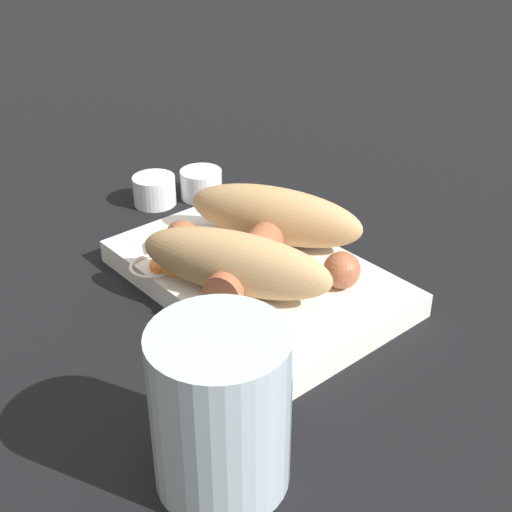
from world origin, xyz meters
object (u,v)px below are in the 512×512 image
(sausage, at_px, (259,253))
(condiment_cup_near, at_px, (201,185))
(bread_roll, at_px, (256,238))
(condiment_cup_far, at_px, (155,192))
(food_tray, at_px, (256,277))
(drink_glass, at_px, (221,410))

(sausage, distance_m, condiment_cup_near, 0.19)
(bread_roll, distance_m, condiment_cup_far, 0.19)
(bread_roll, xyz_separation_m, condiment_cup_near, (0.17, -0.07, -0.03))
(food_tray, height_order, condiment_cup_near, condiment_cup_near)
(food_tray, xyz_separation_m, condiment_cup_far, (0.19, -0.02, 0.00))
(drink_glass, bearing_deg, condiment_cup_far, -27.80)
(condiment_cup_near, height_order, drink_glass, drink_glass)
(condiment_cup_near, distance_m, condiment_cup_far, 0.05)
(condiment_cup_near, relative_size, drink_glass, 0.42)
(condiment_cup_far, distance_m, drink_glass, 0.37)
(drink_glass, bearing_deg, bread_roll, -46.29)
(sausage, bearing_deg, food_tray, -8.81)
(condiment_cup_near, bearing_deg, food_tray, 157.33)
(bread_roll, bearing_deg, drink_glass, 133.71)
(food_tray, height_order, condiment_cup_far, condiment_cup_far)
(food_tray, height_order, bread_roll, bread_roll)
(condiment_cup_near, xyz_separation_m, condiment_cup_far, (0.02, 0.05, 0.00))
(condiment_cup_near, height_order, condiment_cup_far, same)
(drink_glass, bearing_deg, condiment_cup_near, -35.24)
(condiment_cup_far, relative_size, drink_glass, 0.42)
(condiment_cup_near, xyz_separation_m, drink_glass, (-0.31, 0.22, 0.04))
(condiment_cup_far, bearing_deg, drink_glass, 152.20)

